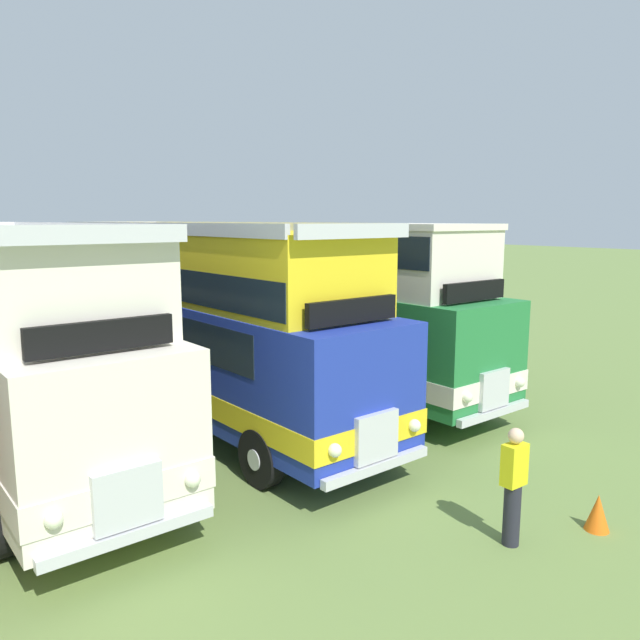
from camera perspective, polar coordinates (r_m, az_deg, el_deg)
bus_sixth_in_row at (r=13.20m, az=-26.61°, el=-1.33°), size 2.87×11.03×4.52m
bus_seventh_in_row at (r=14.36m, az=-11.01°, el=0.30°), size 3.00×11.48×4.52m
bus_eighth_in_row at (r=16.55m, az=1.05°, el=2.03°), size 2.84×10.53×4.49m
cone_near_end at (r=10.38m, az=24.48°, el=-16.02°), size 0.36×0.36×0.56m
marshal_person at (r=9.30m, az=17.58°, el=-14.51°), size 0.36×0.24×1.73m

